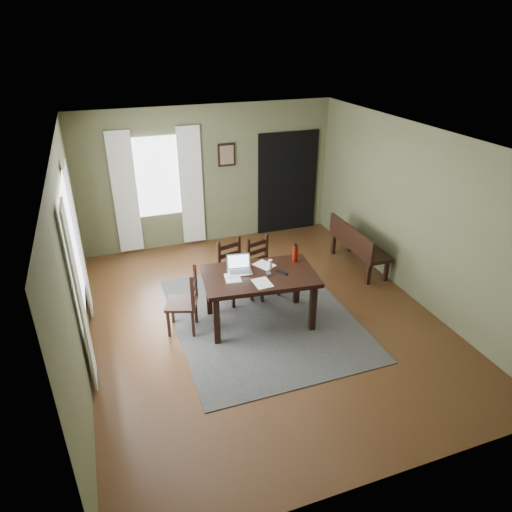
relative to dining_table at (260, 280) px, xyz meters
name	(u,v)px	position (x,y,z in m)	size (l,w,h in m)	color
ground	(263,317)	(0.08, 0.09, -0.72)	(5.00, 6.00, 0.01)	#492C16
room_shell	(263,206)	(0.08, 0.09, 1.09)	(5.02, 6.02, 2.71)	#595D3C
rug	(263,317)	(0.08, 0.09, -0.71)	(2.60, 3.20, 0.01)	#3B3B3B
dining_table	(260,280)	(0.00, 0.00, 0.00)	(1.69, 1.13, 0.80)	black
chair_end	(185,302)	(-1.06, 0.16, -0.23)	(0.54, 0.54, 0.98)	black
chair_back_left	(234,272)	(-0.15, 0.75, -0.22)	(0.54, 0.54, 0.99)	black
chair_back_right	(262,268)	(0.32, 0.74, -0.24)	(0.52, 0.52, 0.97)	black
bench	(357,243)	(2.23, 1.04, -0.22)	(0.47, 1.45, 0.82)	black
laptop	(239,267)	(-0.24, 0.19, 0.16)	(0.38, 0.32, 0.24)	#B7B7BC
computer_mouse	(269,273)	(0.12, -0.05, 0.11)	(0.05, 0.09, 0.03)	#3F3F42
tv_remote	(282,272)	(0.31, -0.08, 0.11)	(0.05, 0.18, 0.02)	black
drinking_glass	(270,264)	(0.20, 0.10, 0.17)	(0.06, 0.06, 0.14)	silver
water_bottle	(295,253)	(0.64, 0.20, 0.23)	(0.08, 0.08, 0.28)	#9C1F0C
paper_a	(233,278)	(-0.39, 0.02, 0.10)	(0.22, 0.28, 0.00)	white
paper_c	(264,265)	(0.16, 0.23, 0.10)	(0.23, 0.29, 0.00)	white
paper_e	(262,283)	(-0.05, -0.25, 0.10)	(0.23, 0.30, 0.00)	white
window_left	(73,250)	(-2.39, 0.29, 0.74)	(0.01, 1.30, 1.70)	white
window_back	(157,177)	(-0.92, 3.06, 0.74)	(1.00, 0.01, 1.50)	white
curtain_left_near	(80,300)	(-2.36, -0.53, 0.49)	(0.03, 0.48, 2.30)	silver
curtain_left_far	(79,242)	(-2.36, 1.11, 0.49)	(0.03, 0.48, 2.30)	silver
curtain_back_left	(125,194)	(-1.54, 3.03, 0.49)	(0.44, 0.03, 2.30)	silver
curtain_back_right	(191,187)	(-0.30, 3.03, 0.49)	(0.44, 0.03, 2.30)	silver
framed_picture	(227,155)	(0.43, 3.05, 1.04)	(0.34, 0.03, 0.44)	black
doorway_back	(288,183)	(1.73, 3.06, 0.34)	(1.30, 0.03, 2.10)	black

